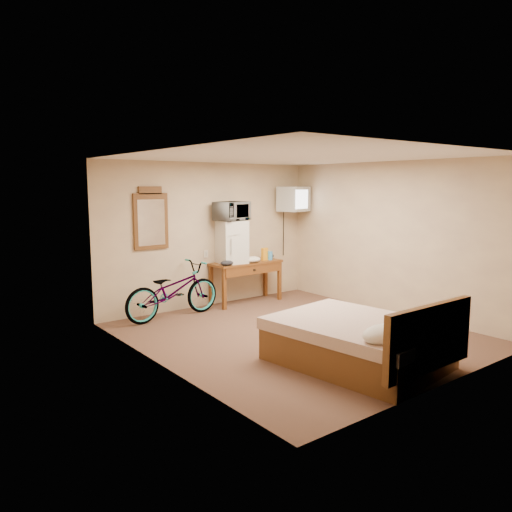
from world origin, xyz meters
The scene contains 13 objects.
room centered at (0.00, 0.00, 1.25)m, with size 4.60×4.64×2.50m.
desk centered at (0.61, 2.00, 0.63)m, with size 1.34×0.53×0.75m.
mini_fridge centered at (0.31, 2.05, 1.12)m, with size 0.51×0.49×0.75m.
microwave centered at (0.31, 2.05, 1.66)m, with size 0.60×0.40×0.33m, color silver.
snack_bag centered at (0.99, 1.98, 0.86)m, with size 0.11×0.07×0.22m, color orange.
blue_cup centered at (1.08, 1.93, 0.83)m, with size 0.09×0.09×0.16m, color #3D8DD2.
cloth_cream centered at (0.62, 1.89, 0.80)m, with size 0.35×0.27×0.11m, color white.
cloth_dark_a centered at (0.07, 1.86, 0.79)m, with size 0.24×0.18×0.09m, color black.
cloth_dark_b centered at (1.19, 2.09, 0.79)m, with size 0.20×0.16×0.09m, color black.
crt_television centered at (1.73, 2.02, 1.85)m, with size 0.64×0.67×0.47m.
wall_mirror centered at (-1.12, 2.27, 1.57)m, with size 0.59×0.04×1.01m.
bicycle centered at (-0.96, 1.89, 0.44)m, with size 0.59×1.69×0.89m, color black.
bed centered at (-0.23, -1.38, 0.30)m, with size 1.67×2.08×0.90m.
Camera 1 is at (-4.68, -5.09, 2.10)m, focal length 35.00 mm.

